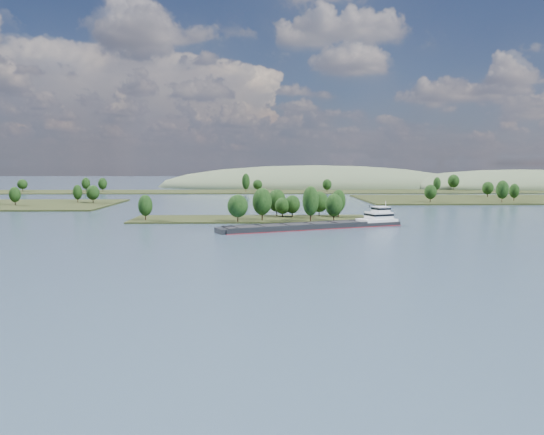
{
  "coord_description": "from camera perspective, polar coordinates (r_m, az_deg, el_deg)",
  "views": [
    {
      "loc": [
        3.48,
        -43.37,
        23.69
      ],
      "look_at": [
        7.64,
        130.0,
        6.0
      ],
      "focal_mm": 35.0,
      "sensor_mm": 36.0,
      "label": 1
    }
  ],
  "objects": [
    {
      "name": "hill_east",
      "position": [
        574.38,
        25.19,
        2.91
      ],
      "size": [
        260.0,
        140.0,
        36.0
      ],
      "primitive_type": "ellipsoid",
      "color": "#4C5D40",
      "rests_on": "ground"
    },
    {
      "name": "hill_west",
      "position": [
        546.81,
        4.57,
        3.32
      ],
      "size": [
        320.0,
        160.0,
        44.0
      ],
      "primitive_type": "ellipsoid",
      "color": "#4C5D40",
      "rests_on": "ground"
    },
    {
      "name": "cargo_barge",
      "position": [
        197.07,
        5.69,
        -0.75
      ],
      "size": [
        70.25,
        34.4,
        9.76
      ],
      "color": "black",
      "rests_on": "ground"
    },
    {
      "name": "tree_island",
      "position": [
        222.96,
        -0.29,
        0.82
      ],
      "size": [
        100.0,
        32.61,
        15.36
      ],
      "color": "black",
      "rests_on": "ground"
    },
    {
      "name": "ground",
      "position": [
        165.11,
        -2.57,
        -2.43
      ],
      "size": [
        1800.0,
        1800.0,
        0.0
      ],
      "primitive_type": "plane",
      "color": "#3D5069",
      "rests_on": "ground"
    },
    {
      "name": "back_shoreline",
      "position": [
        443.81,
        -0.71,
        2.85
      ],
      "size": [
        900.0,
        60.0,
        16.46
      ],
      "color": "black",
      "rests_on": "ground"
    }
  ]
}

